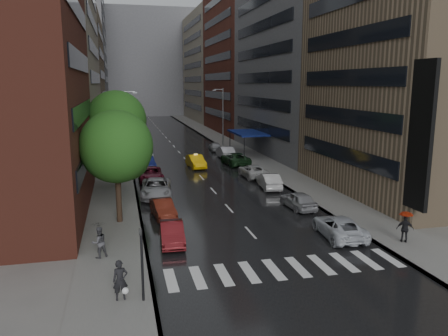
{
  "coord_description": "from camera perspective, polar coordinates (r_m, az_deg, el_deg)",
  "views": [
    {
      "loc": [
        -8.31,
        -22.95,
        9.97
      ],
      "look_at": [
        0.0,
        11.72,
        3.0
      ],
      "focal_mm": 35.0,
      "sensor_mm": 36.0,
      "label": 1
    }
  ],
  "objects": [
    {
      "name": "crosswalk",
      "position": [
        24.71,
        8.1,
        -12.82
      ],
      "size": [
        13.15,
        2.8,
        0.01
      ],
      "color": "silver",
      "rests_on": "ground"
    },
    {
      "name": "awning",
      "position": [
        60.86,
        3.12,
        4.59
      ],
      "size": [
        4.0,
        8.0,
        3.12
      ],
      "color": "navy",
      "rests_on": "sidewalk_right"
    },
    {
      "name": "street_lamp_right",
      "position": [
        70.0,
        -0.21,
        6.9
      ],
      "size": [
        1.74,
        0.22,
        9.0
      ],
      "color": "gray",
      "rests_on": "sidewalk_right"
    },
    {
      "name": "ped_red_umbrella",
      "position": [
        29.64,
        22.62,
        -6.77
      ],
      "size": [
        1.08,
        0.85,
        2.01
      ],
      "color": "black",
      "rests_on": "sidewalk_right"
    },
    {
      "name": "tree_mid",
      "position": [
        43.98,
        -13.89,
        6.03
      ],
      "size": [
        5.83,
        5.83,
        9.29
      ],
      "color": "#382619",
      "rests_on": "ground"
    },
    {
      "name": "parked_cars_right",
      "position": [
        46.78,
        3.84,
        -0.35
      ],
      "size": [
        2.94,
        42.77,
        1.6
      ],
      "color": "silver",
      "rests_on": "ground"
    },
    {
      "name": "ground",
      "position": [
        26.37,
        6.06,
        -11.22
      ],
      "size": [
        220.0,
        220.0,
        0.0
      ],
      "primitive_type": "plane",
      "color": "gray",
      "rests_on": "ground"
    },
    {
      "name": "ped_bag_walker",
      "position": [
        21.15,
        -13.37,
        -14.14
      ],
      "size": [
        0.74,
        0.53,
        1.89
      ],
      "color": "black",
      "rests_on": "sidewalk_left"
    },
    {
      "name": "parked_cars_left",
      "position": [
        45.55,
        -9.54,
        -0.77
      ],
      "size": [
        3.16,
        36.71,
        1.59
      ],
      "color": "maroon",
      "rests_on": "ground"
    },
    {
      "name": "buildings_left",
      "position": [
        82.23,
        -18.74,
        14.69
      ],
      "size": [
        8.0,
        108.0,
        38.0
      ],
      "color": "maroon",
      "rests_on": "ground"
    },
    {
      "name": "sidewalk_left",
      "position": [
        73.62,
        -13.91,
        3.01
      ],
      "size": [
        4.0,
        140.0,
        0.15
      ],
      "primitive_type": "cube",
      "color": "gray",
      "rests_on": "ground"
    },
    {
      "name": "taxi",
      "position": [
        52.14,
        -3.7,
        0.87
      ],
      "size": [
        1.94,
        4.74,
        1.53
      ],
      "primitive_type": "imported",
      "rotation": [
        0.0,
        0.0,
        0.07
      ],
      "color": "#E1AA0B",
      "rests_on": "ground"
    },
    {
      "name": "street_lamp_left",
      "position": [
        53.2,
        -12.84,
        5.3
      ],
      "size": [
        1.74,
        0.22,
        9.0
      ],
      "color": "gray",
      "rests_on": "sidewalk_left"
    },
    {
      "name": "sidewalk_right",
      "position": [
        75.63,
        -0.13,
        3.54
      ],
      "size": [
        4.0,
        140.0,
        0.15
      ],
      "primitive_type": "cube",
      "color": "gray",
      "rests_on": "ground"
    },
    {
      "name": "tree_far",
      "position": [
        56.83,
        -13.83,
        6.65
      ],
      "size": [
        5.42,
        5.42,
        8.64
      ],
      "color": "#382619",
      "rests_on": "ground"
    },
    {
      "name": "traffic_light",
      "position": [
        20.4,
        -10.68,
        -11.44
      ],
      "size": [
        0.18,
        0.15,
        3.45
      ],
      "color": "black",
      "rests_on": "sidewalk_left"
    },
    {
      "name": "ped_black_umbrella",
      "position": [
        26.03,
        -16.03,
        -8.67
      ],
      "size": [
        1.1,
        1.0,
        2.09
      ],
      "color": "#444348",
      "rests_on": "sidewalk_left"
    },
    {
      "name": "building_far",
      "position": [
        141.33,
        -10.38,
        13.33
      ],
      "size": [
        40.0,
        14.0,
        32.0
      ],
      "primitive_type": "cube",
      "color": "slate",
      "rests_on": "ground"
    },
    {
      "name": "buildings_right",
      "position": [
        83.15,
        2.92,
        14.54
      ],
      "size": [
        8.05,
        109.1,
        36.0
      ],
      "color": "#937A5B",
      "rests_on": "ground"
    },
    {
      "name": "tree_near",
      "position": [
        31.38,
        -13.89,
        2.71
      ],
      "size": [
        5.12,
        5.12,
        8.17
      ],
      "color": "#382619",
      "rests_on": "ground"
    },
    {
      "name": "road",
      "position": [
        74.1,
        -6.93,
        3.25
      ],
      "size": [
        14.0,
        140.0,
        0.01
      ],
      "primitive_type": "cube",
      "color": "black",
      "rests_on": "ground"
    }
  ]
}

